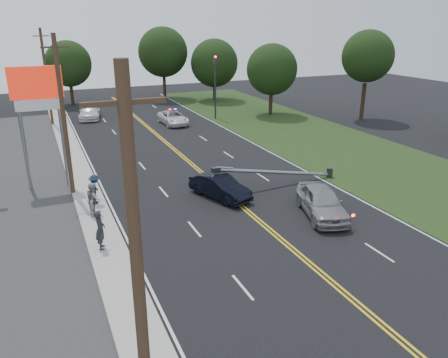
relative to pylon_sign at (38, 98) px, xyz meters
name	(u,v)px	position (x,y,z in m)	size (l,w,h in m)	color
ground	(292,249)	(10.50, -14.00, -6.00)	(120.00, 120.00, 0.00)	black
sidewalk	(90,202)	(2.10, -4.00, -5.94)	(1.80, 70.00, 0.12)	#A5A095
grass_verge	(369,160)	(24.00, -4.00, -5.99)	(12.00, 80.00, 0.01)	black
centerline_yellow	(215,184)	(10.50, -4.00, -5.99)	(0.36, 80.00, 0.00)	gold
pylon_sign	(38,98)	(0.00, 0.00, 0.00)	(3.20, 0.35, 8.00)	gray
traffic_signal	(215,82)	(18.80, 16.00, -1.79)	(0.28, 0.41, 7.05)	#2D2D30
fallen_streetlight	(283,172)	(14.69, -6.00, -5.08)	(9.36, 0.44, 1.91)	#2D2D30
utility_pole_near	(139,291)	(1.30, -22.00, -0.91)	(1.60, 0.28, 10.00)	#382619
utility_pole_mid	(64,117)	(1.30, -2.00, -0.91)	(1.60, 0.28, 10.00)	#382619
utility_pole_far	(46,77)	(1.30, 20.00, -0.91)	(1.60, 0.28, 10.00)	#382619
tree_6	(68,64)	(4.54, 31.76, -0.64)	(5.94, 5.94, 8.34)	black
tree_7	(163,52)	(17.38, 31.81, 0.50)	(6.93, 6.93, 9.97)	black
tree_8	(214,63)	(23.52, 27.73, -0.88)	(6.57, 6.57, 8.41)	black
tree_9	(272,69)	(25.72, 15.40, -0.69)	(5.91, 5.91, 8.27)	black
tree_13	(368,56)	(33.89, 8.79, 0.99)	(5.62, 5.62, 9.82)	black
crashed_sedan	(220,187)	(9.84, -6.40, -5.27)	(1.55, 4.44, 1.46)	black
waiting_sedan	(322,202)	(14.13, -11.25, -5.14)	(2.01, 5.00, 1.70)	gray
emergency_a	(173,118)	(13.40, 15.07, -5.30)	(2.32, 5.03, 1.40)	silver
emergency_b	(90,112)	(5.49, 21.72, -5.21)	(2.19, 5.39, 1.56)	silver
bystander_a	(100,230)	(1.85, -10.37, -4.87)	(0.73, 0.48, 2.01)	#27262E
bystander_b	(93,199)	(2.11, -6.12, -4.91)	(0.94, 0.73, 1.93)	#A1A2A6
bystander_c	(95,189)	(2.43, -4.47, -4.97)	(1.18, 0.68, 1.82)	#192540
bystander_d	(93,200)	(2.07, -6.20, -4.94)	(1.10, 0.46, 1.87)	#5C4D49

